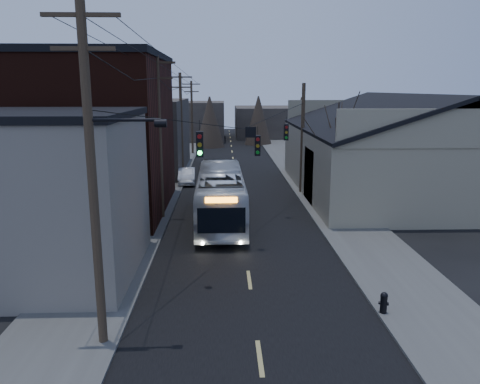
{
  "coord_description": "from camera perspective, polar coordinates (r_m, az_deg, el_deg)",
  "views": [
    {
      "loc": [
        -1.05,
        -10.87,
        8.11
      ],
      "look_at": [
        -0.26,
        12.08,
        3.0
      ],
      "focal_mm": 35.0,
      "sensor_mm": 36.0,
      "label": 1
    }
  ],
  "objects": [
    {
      "name": "fire_hydrant",
      "position": [
        18.16,
        17.12,
        -12.67
      ],
      "size": [
        0.39,
        0.27,
        0.79
      ],
      "rotation": [
        0.0,
        0.0,
        -0.37
      ],
      "color": "black",
      "rests_on": "sidewalk_right"
    },
    {
      "name": "road_surface",
      "position": [
        41.67,
        -0.49,
        1.33
      ],
      "size": [
        9.0,
        110.0,
        0.02
      ],
      "primitive_type": "cube",
      "color": "black",
      "rests_on": "ground"
    },
    {
      "name": "warehouse",
      "position": [
        38.9,
        19.27,
        3.84
      ],
      "size": [
        16.16,
        20.6,
        7.73
      ],
      "color": "gray",
      "rests_on": "ground"
    },
    {
      "name": "sidewalk_right",
      "position": [
        42.33,
        8.34,
        1.44
      ],
      "size": [
        4.0,
        110.0,
        0.12
      ],
      "primitive_type": "cube",
      "color": "#474744",
      "rests_on": "ground"
    },
    {
      "name": "building_brick",
      "position": [
        32.29,
        -18.17,
        6.4
      ],
      "size": [
        10.0,
        12.0,
        10.0
      ],
      "primitive_type": "cube",
      "color": "black",
      "rests_on": "ground"
    },
    {
      "name": "utility_lines",
      "position": [
        35.21,
        -5.37,
        7.35
      ],
      "size": [
        11.24,
        45.28,
        10.5
      ],
      "color": "#382B1E",
      "rests_on": "ground"
    },
    {
      "name": "sidewalk_left",
      "position": [
        42.01,
        -9.39,
        1.32
      ],
      "size": [
        4.0,
        110.0,
        0.12
      ],
      "primitive_type": "cube",
      "color": "#474744",
      "rests_on": "ground"
    },
    {
      "name": "bare_tree",
      "position": [
        32.09,
        11.69,
        4.2
      ],
      "size": [
        0.4,
        0.4,
        7.2
      ],
      "primitive_type": "cone",
      "color": "black",
      "rests_on": "ground"
    },
    {
      "name": "building_left_far",
      "position": [
        47.84,
        -12.22,
        6.73
      ],
      "size": [
        9.0,
        14.0,
        7.0
      ],
      "primitive_type": "cube",
      "color": "#37302C",
      "rests_on": "ground"
    },
    {
      "name": "building_clapboard",
      "position": [
        21.89,
        -23.22,
        -0.64
      ],
      "size": [
        8.0,
        8.0,
        7.0
      ],
      "primitive_type": "cube",
      "color": "#6E675B",
      "rests_on": "ground"
    },
    {
      "name": "parked_car",
      "position": [
        40.87,
        -6.5,
        1.96
      ],
      "size": [
        1.6,
        4.09,
        1.33
      ],
      "primitive_type": "imported",
      "rotation": [
        0.0,
        0.0,
        0.05
      ],
      "color": "#B6B9BE",
      "rests_on": "ground"
    },
    {
      "name": "building_far_right",
      "position": [
        81.46,
        3.74,
        8.56
      ],
      "size": [
        12.0,
        14.0,
        5.0
      ],
      "primitive_type": "cube",
      "color": "#37302C",
      "rests_on": "ground"
    },
    {
      "name": "bus",
      "position": [
        28.89,
        -2.38,
        -0.4
      ],
      "size": [
        2.92,
        11.85,
        3.29
      ],
      "primitive_type": "imported",
      "rotation": [
        0.0,
        0.0,
        3.15
      ],
      "color": "silver",
      "rests_on": "ground"
    },
    {
      "name": "building_far_left",
      "position": [
        76.2,
        -5.76,
        8.63
      ],
      "size": [
        10.0,
        12.0,
        6.0
      ],
      "primitive_type": "cube",
      "color": "#37302C",
      "rests_on": "ground"
    }
  ]
}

